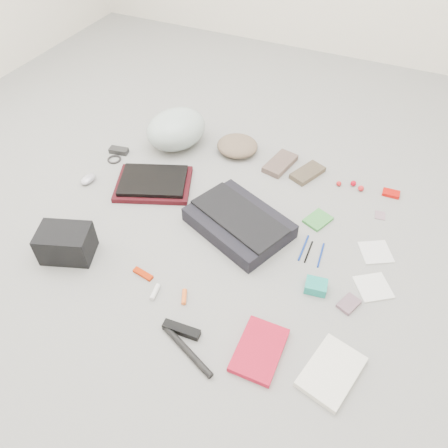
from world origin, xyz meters
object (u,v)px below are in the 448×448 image
at_px(camera_bag, 66,243).
at_px(laptop, 153,180).
at_px(bike_helmet, 176,129).
at_px(book_red, 259,350).
at_px(messenger_bag, 239,223).
at_px(accordion_wallet, 316,286).

bearing_deg(camera_bag, laptop, 60.03).
height_order(laptop, camera_bag, camera_bag).
xyz_separation_m(bike_helmet, book_red, (0.88, -0.99, -0.09)).
relative_size(messenger_bag, camera_bag, 2.04).
distance_m(bike_helmet, book_red, 1.33).
bearing_deg(accordion_wallet, book_red, -115.40).
relative_size(bike_helmet, accordion_wallet, 4.01).
xyz_separation_m(messenger_bag, laptop, (-0.51, 0.10, -0.00)).
distance_m(messenger_bag, accordion_wallet, 0.46).
xyz_separation_m(laptop, accordion_wallet, (0.92, -0.28, -0.01)).
bearing_deg(accordion_wallet, camera_bag, -174.20).
bearing_deg(camera_bag, book_red, -25.25).
height_order(bike_helmet, accordion_wallet, bike_helmet).
relative_size(messenger_bag, bike_helmet, 1.27).
xyz_separation_m(messenger_bag, bike_helmet, (-0.57, 0.46, 0.07)).
height_order(bike_helmet, book_red, bike_helmet).
xyz_separation_m(bike_helmet, accordion_wallet, (0.99, -0.64, -0.08)).
bearing_deg(camera_bag, messenger_bag, 16.64).
bearing_deg(laptop, book_red, -59.17).
distance_m(bike_helmet, accordion_wallet, 1.18).
distance_m(messenger_bag, laptop, 0.52).
xyz_separation_m(messenger_bag, book_red, (0.31, -0.53, -0.02)).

